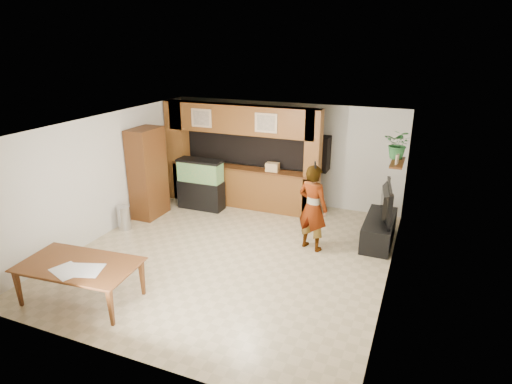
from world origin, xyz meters
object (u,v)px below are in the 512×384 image
at_px(television, 382,202).
at_px(person, 313,208).
at_px(aquarium, 201,185).
at_px(dining_table, 80,283).
at_px(pantry_cabinet, 148,173).

relative_size(television, person, 0.72).
bearing_deg(person, aquarium, -0.91).
xyz_separation_m(aquarium, person, (3.18, -1.11, 0.27)).
xyz_separation_m(aquarium, dining_table, (0.20, -4.39, -0.29)).
distance_m(aquarium, dining_table, 4.40).
relative_size(television, dining_table, 0.67).
bearing_deg(dining_table, television, 39.30).
xyz_separation_m(television, dining_table, (-4.22, -4.14, -0.56)).
bearing_deg(person, pantry_cabinet, 15.07).
height_order(television, person, person).
bearing_deg(person, dining_table, 66.03).
distance_m(television, dining_table, 5.94).
relative_size(aquarium, person, 0.71).
relative_size(pantry_cabinet, dining_table, 1.12).
distance_m(pantry_cabinet, dining_table, 3.76).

